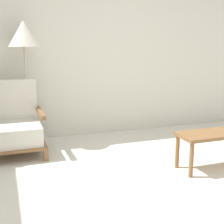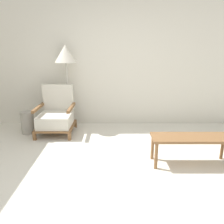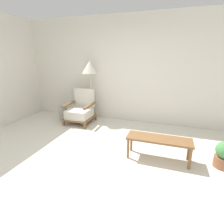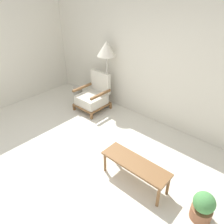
# 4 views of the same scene
# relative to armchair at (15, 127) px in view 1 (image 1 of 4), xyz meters

# --- Properties ---
(ground_plane) EXTENTS (14.00, 14.00, 0.00)m
(ground_plane) POSITION_rel_armchair_xyz_m (1.02, -1.80, -0.33)
(ground_plane) COLOR silver
(wall_back) EXTENTS (8.00, 0.06, 2.70)m
(wall_back) POSITION_rel_armchair_xyz_m (1.02, 0.57, 1.02)
(wall_back) COLOR silver
(wall_back) RESTS_ON ground_plane
(armchair) EXTENTS (0.66, 0.69, 0.88)m
(armchair) POSITION_rel_armchair_xyz_m (0.00, 0.00, 0.00)
(armchair) COLOR brown
(armchair) RESTS_ON ground_plane
(floor_lamp) EXTENTS (0.41, 0.41, 1.60)m
(floor_lamp) POSITION_rel_armchair_xyz_m (0.18, 0.29, 1.05)
(floor_lamp) COLOR #B7B2A8
(floor_lamp) RESTS_ON ground_plane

